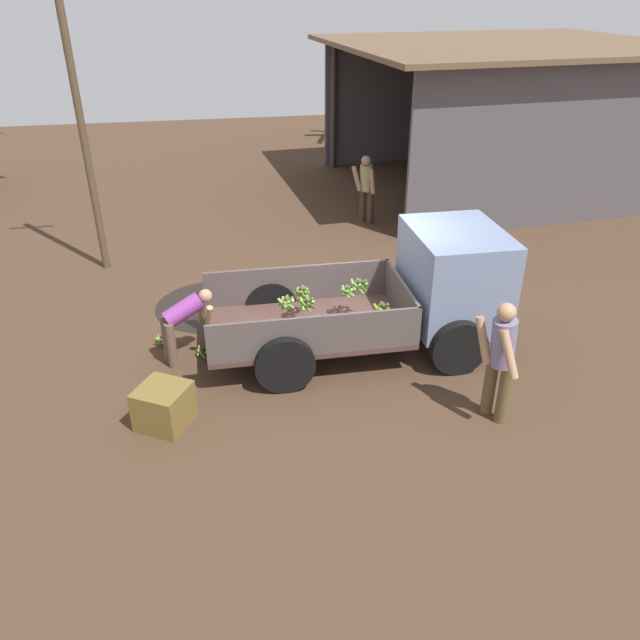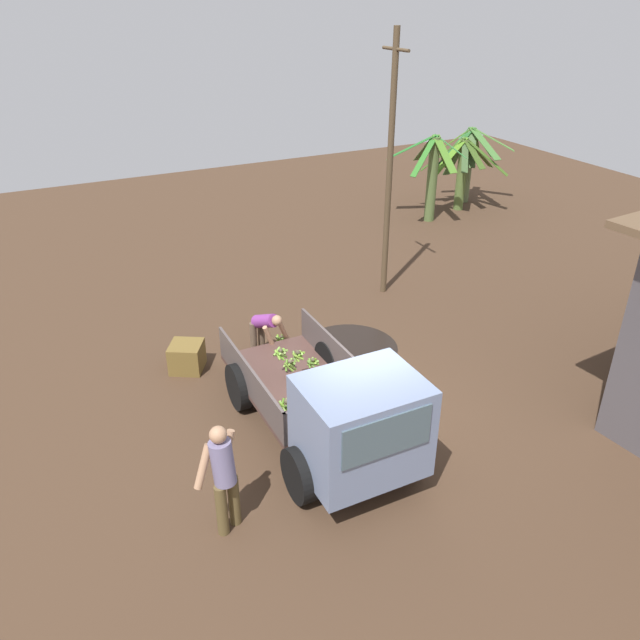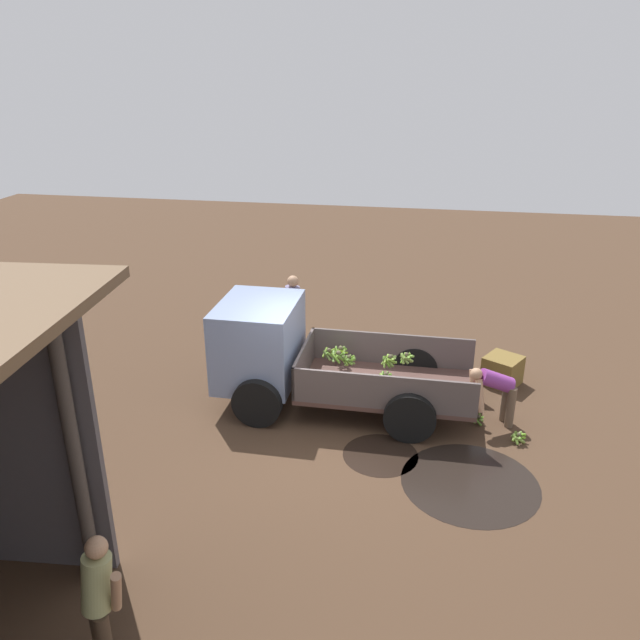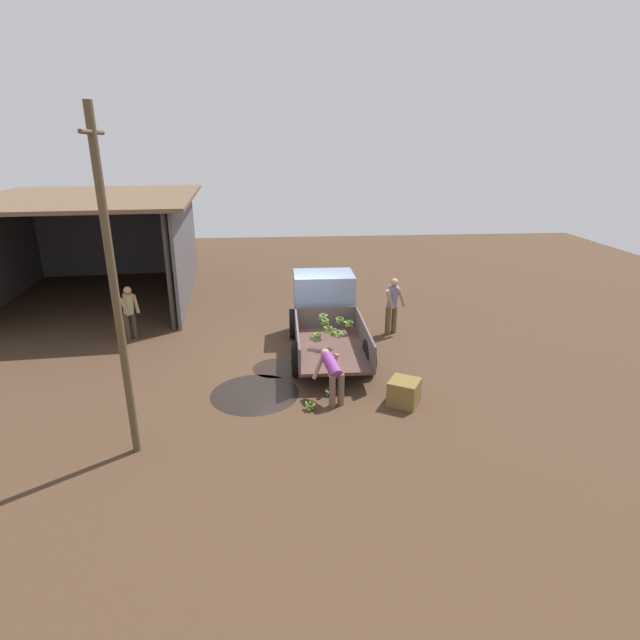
{
  "view_description": "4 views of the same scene",
  "coord_description": "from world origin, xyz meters",
  "px_view_note": "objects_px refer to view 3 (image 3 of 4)",
  "views": [
    {
      "loc": [
        -2.34,
        -8.98,
        5.17
      ],
      "look_at": [
        -0.97,
        -1.77,
        1.12
      ],
      "focal_mm": 35.0,
      "sensor_mm": 36.0,
      "label": 1
    },
    {
      "loc": [
        7.43,
        -4.59,
        6.7
      ],
      "look_at": [
        -1.24,
        -0.19,
        1.52
      ],
      "focal_mm": 35.0,
      "sensor_mm": 36.0,
      "label": 2
    },
    {
      "loc": [
        -1.55,
        8.96,
        5.69
      ],
      "look_at": [
        0.21,
        -0.9,
        1.6
      ],
      "focal_mm": 35.0,
      "sensor_mm": 36.0,
      "label": 3
    },
    {
      "loc": [
        -12.68,
        0.48,
        5.41
      ],
      "look_at": [
        -1.21,
        -0.49,
        1.34
      ],
      "focal_mm": 28.0,
      "sensor_mm": 36.0,
      "label": 4
    }
  ],
  "objects_px": {
    "banana_bunch_on_ground_0": "(519,437)",
    "wooden_crate_0": "(502,370)",
    "person_worker_loading": "(496,389)",
    "person_foreground_visitor": "(292,311)",
    "person_bystander_near_shed": "(100,598)",
    "banana_bunch_on_ground_1": "(478,419)",
    "cargo_truck": "(287,352)"
  },
  "relations": [
    {
      "from": "person_foreground_visitor",
      "to": "person_worker_loading",
      "type": "height_order",
      "value": "person_foreground_visitor"
    },
    {
      "from": "person_bystander_near_shed",
      "to": "banana_bunch_on_ground_1",
      "type": "relative_size",
      "value": 7.06
    },
    {
      "from": "person_worker_loading",
      "to": "banana_bunch_on_ground_0",
      "type": "bearing_deg",
      "value": 107.87
    },
    {
      "from": "person_worker_loading",
      "to": "banana_bunch_on_ground_1",
      "type": "distance_m",
      "value": 0.63
    },
    {
      "from": "person_foreground_visitor",
      "to": "person_bystander_near_shed",
      "type": "relative_size",
      "value": 1.08
    },
    {
      "from": "person_foreground_visitor",
      "to": "wooden_crate_0",
      "type": "distance_m",
      "value": 4.37
    },
    {
      "from": "person_foreground_visitor",
      "to": "banana_bunch_on_ground_0",
      "type": "distance_m",
      "value": 5.22
    },
    {
      "from": "cargo_truck",
      "to": "person_foreground_visitor",
      "type": "relative_size",
      "value": 2.63
    },
    {
      "from": "banana_bunch_on_ground_1",
      "to": "person_worker_loading",
      "type": "bearing_deg",
      "value": -173.09
    },
    {
      "from": "banana_bunch_on_ground_0",
      "to": "banana_bunch_on_ground_1",
      "type": "relative_size",
      "value": 1.1
    },
    {
      "from": "cargo_truck",
      "to": "banana_bunch_on_ground_0",
      "type": "bearing_deg",
      "value": 170.53
    },
    {
      "from": "person_foreground_visitor",
      "to": "person_bystander_near_shed",
      "type": "bearing_deg",
      "value": -117.63
    },
    {
      "from": "person_worker_loading",
      "to": "banana_bunch_on_ground_1",
      "type": "relative_size",
      "value": 4.85
    },
    {
      "from": "person_bystander_near_shed",
      "to": "banana_bunch_on_ground_0",
      "type": "height_order",
      "value": "person_bystander_near_shed"
    },
    {
      "from": "cargo_truck",
      "to": "wooden_crate_0",
      "type": "distance_m",
      "value": 4.2
    },
    {
      "from": "cargo_truck",
      "to": "banana_bunch_on_ground_0",
      "type": "xyz_separation_m",
      "value": [
        -4.0,
        0.7,
        -0.87
      ]
    },
    {
      "from": "banana_bunch_on_ground_0",
      "to": "wooden_crate_0",
      "type": "height_order",
      "value": "wooden_crate_0"
    },
    {
      "from": "person_bystander_near_shed",
      "to": "person_worker_loading",
      "type": "bearing_deg",
      "value": 7.84
    },
    {
      "from": "person_foreground_visitor",
      "to": "banana_bunch_on_ground_0",
      "type": "relative_size",
      "value": 6.95
    },
    {
      "from": "banana_bunch_on_ground_1",
      "to": "banana_bunch_on_ground_0",
      "type": "bearing_deg",
      "value": 142.25
    },
    {
      "from": "banana_bunch_on_ground_0",
      "to": "wooden_crate_0",
      "type": "distance_m",
      "value": 2.08
    },
    {
      "from": "person_worker_loading",
      "to": "wooden_crate_0",
      "type": "bearing_deg",
      "value": -118.84
    },
    {
      "from": "person_worker_loading",
      "to": "wooden_crate_0",
      "type": "relative_size",
      "value": 1.78
    },
    {
      "from": "cargo_truck",
      "to": "banana_bunch_on_ground_0",
      "type": "height_order",
      "value": "cargo_truck"
    },
    {
      "from": "banana_bunch_on_ground_0",
      "to": "wooden_crate_0",
      "type": "relative_size",
      "value": 0.4
    },
    {
      "from": "person_bystander_near_shed",
      "to": "banana_bunch_on_ground_1",
      "type": "height_order",
      "value": "person_bystander_near_shed"
    },
    {
      "from": "banana_bunch_on_ground_0",
      "to": "wooden_crate_0",
      "type": "bearing_deg",
      "value": -87.41
    },
    {
      "from": "banana_bunch_on_ground_0",
      "to": "cargo_truck",
      "type": "bearing_deg",
      "value": -9.93
    },
    {
      "from": "person_foreground_visitor",
      "to": "cargo_truck",
      "type": "bearing_deg",
      "value": -105.93
    },
    {
      "from": "banana_bunch_on_ground_0",
      "to": "person_foreground_visitor",
      "type": "bearing_deg",
      "value": -32.17
    },
    {
      "from": "person_foreground_visitor",
      "to": "person_bystander_near_shed",
      "type": "distance_m",
      "value": 7.67
    },
    {
      "from": "person_foreground_visitor",
      "to": "wooden_crate_0",
      "type": "bearing_deg",
      "value": -34.92
    }
  ]
}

